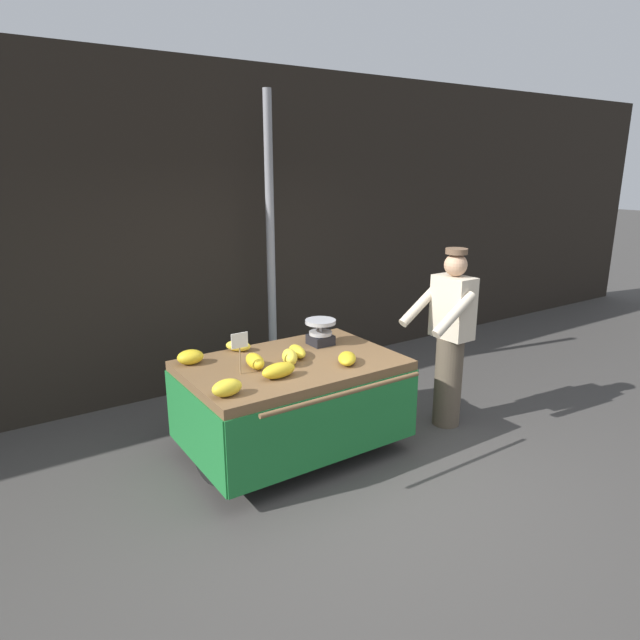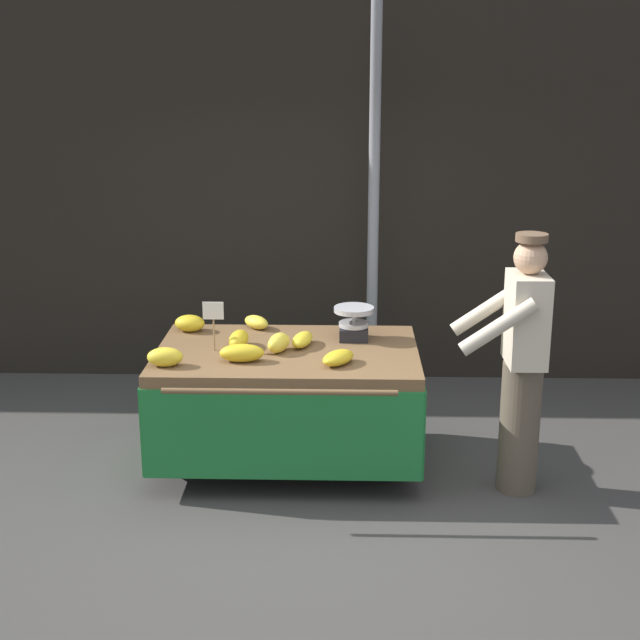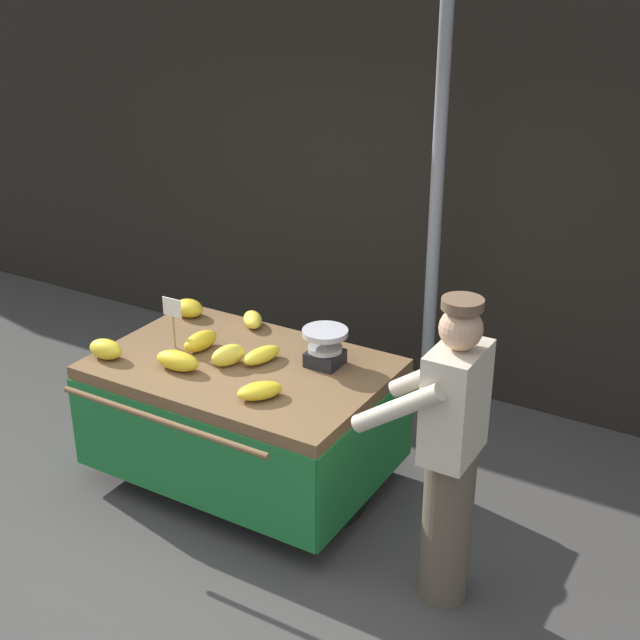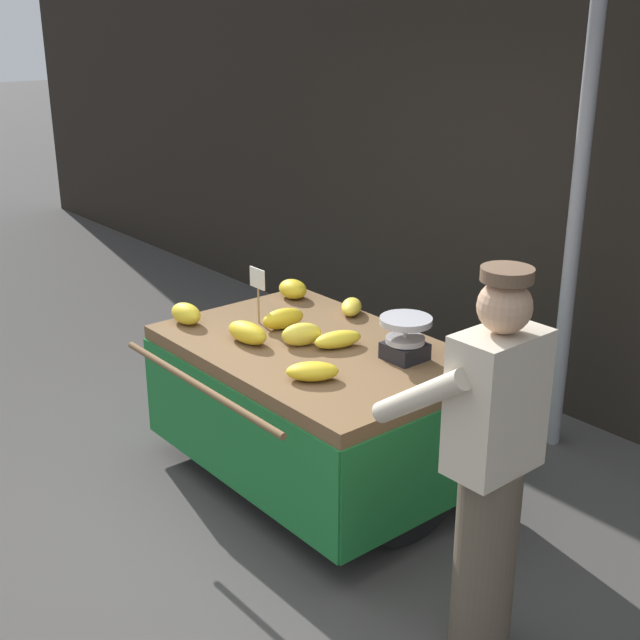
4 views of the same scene
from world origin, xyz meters
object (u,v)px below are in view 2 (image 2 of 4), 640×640
Objects in this scene: street_pole at (374,207)px; banana_bunch_3 at (239,340)px; vendor_person at (521,364)px; banana_bunch_5 at (165,357)px; banana_bunch_0 at (279,343)px; banana_bunch_6 at (302,340)px; banana_cart at (288,379)px; banana_bunch_7 at (190,323)px; banana_bunch_4 at (242,353)px; banana_bunch_2 at (338,358)px; price_sign at (213,315)px; weighing_scale at (354,323)px; banana_bunch_1 at (256,322)px.

street_pole is 11.92× the size of banana_bunch_3.
banana_bunch_5 is at bearing -179.33° from vendor_person.
banana_bunch_0 is 0.20m from banana_bunch_6.
banana_bunch_7 is at bearing 150.82° from banana_cart.
banana_bunch_5 is (-0.48, -0.11, 0.00)m from banana_bunch_4.
banana_cart is at bearing -29.18° from banana_bunch_7.
banana_bunch_2 is at bearing 3.28° from banana_bunch_5.
banana_bunch_5 is 1.05× the size of banana_bunch_7.
street_pole reaches higher than price_sign.
price_sign reaches higher than banana_bunch_4.
banana_bunch_2 is 1.00× the size of banana_bunch_3.
street_pole reaches higher than weighing_scale.
banana_bunch_5 reaches higher than banana_cart.
street_pole is 2.13m from vendor_person.
price_sign is at bearing 171.31° from vendor_person.
weighing_scale is 0.89m from banana_bunch_4.
banana_bunch_7 reaches higher than banana_bunch_1.
price_sign is 1.28× the size of banana_bunch_2.
banana_bunch_4 is 1.33× the size of banana_bunch_7.
banana_bunch_0 is at bearing 169.61° from vendor_person.
banana_cart is at bearing -62.52° from banana_bunch_1.
banana_bunch_0 is (-0.51, -0.30, -0.05)m from weighing_scale.
price_sign is at bearing -169.09° from banana_bunch_6.
banana_bunch_0 is at bearing 43.05° from banana_bunch_4.
banana_bunch_1 reaches higher than banana_bunch_6.
banana_bunch_6 is (-0.52, -1.38, -0.70)m from street_pole.
banana_bunch_5 is (-0.43, -0.40, 0.00)m from banana_bunch_3.
banana_bunch_0 is 0.82m from banana_bunch_7.
banana_bunch_3 is (-0.08, -0.47, 0.01)m from banana_bunch_1.
banana_bunch_1 is 0.76m from banana_bunch_4.
price_sign reaches higher than banana_bunch_5.
banana_bunch_0 is at bearing -113.99° from street_pole.
banana_bunch_0 is 0.29m from banana_bunch_3.
banana_bunch_7 is at bearing 161.48° from vendor_person.
banana_bunch_6 is 1.48m from vendor_person.
banana_bunch_5 is at bearing -153.12° from weighing_scale.
banana_bunch_3 reaches higher than banana_bunch_2.
street_pole is 10.93× the size of banana_bunch_4.
banana_bunch_3 is (-0.28, 0.08, -0.00)m from banana_bunch_0.
banana_bunch_2 is (0.84, -0.27, -0.20)m from price_sign.
banana_bunch_3 is 0.58m from banana_bunch_5.
weighing_scale is 0.96× the size of banana_bunch_4.
banana_bunch_6 is at bearing 42.16° from banana_bunch_4.
banana_bunch_1 reaches higher than banana_cart.
banana_bunch_6 is (0.10, 0.08, 0.26)m from banana_cart.
weighing_scale is 1.23× the size of banana_bunch_0.
vendor_person is at bearing -18.52° from banana_bunch_7.
banana_bunch_1 is 1.00m from banana_bunch_2.
banana_bunch_3 is at bearing -99.16° from banana_bunch_1.
banana_bunch_1 is at bearing 117.48° from banana_cart.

